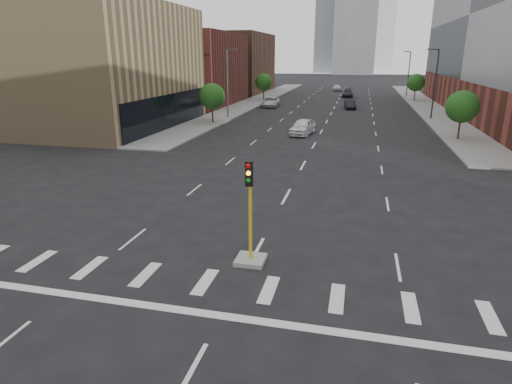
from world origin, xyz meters
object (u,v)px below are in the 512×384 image
(car_mid_right, at_px, (350,104))
(car_deep_right, at_px, (348,93))
(car_far_left, at_px, (270,102))
(median_traffic_signal, at_px, (250,241))
(car_near_left, at_px, (303,127))
(car_distant, at_px, (337,88))

(car_mid_right, relative_size, car_deep_right, 0.79)
(car_far_left, relative_size, car_deep_right, 1.03)
(median_traffic_signal, height_order, car_mid_right, median_traffic_signal)
(car_near_left, height_order, car_far_left, car_near_left)
(car_distant, bearing_deg, car_mid_right, -92.40)
(car_near_left, distance_m, car_deep_right, 45.41)
(car_mid_right, xyz_separation_m, car_distant, (-3.99, 35.87, 0.07))
(median_traffic_signal, distance_m, car_near_left, 30.72)
(car_near_left, height_order, car_deep_right, car_near_left)
(car_distant, bearing_deg, car_deep_right, -88.11)
(car_mid_right, bearing_deg, car_distant, 88.54)
(median_traffic_signal, height_order, car_deep_right, median_traffic_signal)
(car_mid_right, xyz_separation_m, car_far_left, (-13.02, -0.37, 0.07))
(car_near_left, height_order, car_mid_right, car_near_left)
(median_traffic_signal, xyz_separation_m, car_deep_right, (1.50, 75.95, -0.16))
(car_near_left, distance_m, car_distant, 61.09)
(median_traffic_signal, bearing_deg, car_far_left, 100.71)
(car_deep_right, distance_m, car_distant, 16.08)
(car_far_left, height_order, car_distant, car_far_left)
(car_mid_right, height_order, car_distant, car_distant)
(car_near_left, distance_m, car_far_left, 26.32)
(car_near_left, bearing_deg, median_traffic_signal, -77.27)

